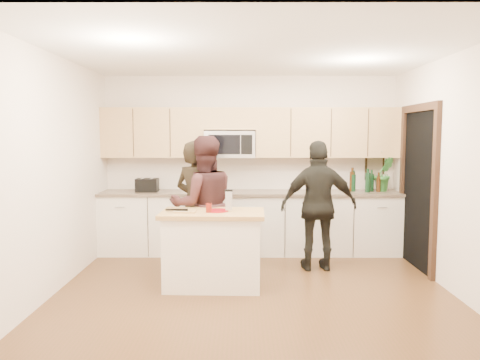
{
  "coord_description": "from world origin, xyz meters",
  "views": [
    {
      "loc": [
        -0.13,
        -5.32,
        1.79
      ],
      "look_at": [
        -0.15,
        0.35,
        1.24
      ],
      "focal_mm": 35.0,
      "sensor_mm": 36.0,
      "label": 1
    }
  ],
  "objects_px": {
    "toaster": "(147,185)",
    "woman_right": "(319,206)",
    "woman_left": "(196,205)",
    "woman_center": "(203,205)",
    "island": "(213,249)"
  },
  "relations": [
    {
      "from": "toaster",
      "to": "woman_right",
      "type": "xyz_separation_m",
      "value": [
        2.44,
        -0.88,
        -0.18
      ]
    },
    {
      "from": "toaster",
      "to": "woman_left",
      "type": "xyz_separation_m",
      "value": [
        0.81,
        -0.82,
        -0.18
      ]
    },
    {
      "from": "woman_center",
      "to": "woman_right",
      "type": "height_order",
      "value": "woman_center"
    },
    {
      "from": "toaster",
      "to": "woman_center",
      "type": "relative_size",
      "value": 0.18
    },
    {
      "from": "island",
      "to": "toaster",
      "type": "bearing_deg",
      "value": 126.1
    },
    {
      "from": "woman_left",
      "to": "woman_right",
      "type": "bearing_deg",
      "value": -150.75
    },
    {
      "from": "woman_center",
      "to": "woman_right",
      "type": "distance_m",
      "value": 1.52
    },
    {
      "from": "toaster",
      "to": "woman_right",
      "type": "relative_size",
      "value": 0.19
    },
    {
      "from": "woman_center",
      "to": "woman_right",
      "type": "xyz_separation_m",
      "value": [
        1.51,
        0.16,
        -0.03
      ]
    },
    {
      "from": "island",
      "to": "woman_center",
      "type": "bearing_deg",
      "value": 107.38
    },
    {
      "from": "woman_center",
      "to": "woman_right",
      "type": "bearing_deg",
      "value": 171.08
    },
    {
      "from": "island",
      "to": "woman_center",
      "type": "relative_size",
      "value": 0.69
    },
    {
      "from": "woman_left",
      "to": "woman_center",
      "type": "distance_m",
      "value": 0.26
    },
    {
      "from": "woman_left",
      "to": "woman_right",
      "type": "height_order",
      "value": "woman_right"
    },
    {
      "from": "island",
      "to": "toaster",
      "type": "distance_m",
      "value": 2.01
    }
  ]
}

